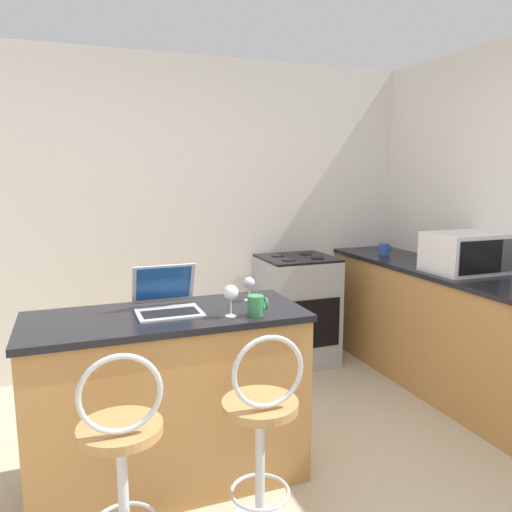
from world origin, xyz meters
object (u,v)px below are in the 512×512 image
Objects in this scene: mug_green at (256,305)px; mug_blue at (384,249)px; bar_stool_far at (261,445)px; wine_glass_short at (249,284)px; laptop at (167,300)px; microwave at (465,253)px; wine_glass_tall at (231,293)px; stove_range at (297,310)px; bar_stool_near at (123,473)px.

mug_blue is at bearing 38.54° from mug_green.
wine_glass_short is (0.19, 0.69, 0.57)m from bar_stool_far.
mug_green reaches higher than mug_blue.
mug_green reaches higher than bar_stool_far.
laptop is 0.63× the size of microwave.
laptop is 2.01× the size of wine_glass_tall.
stove_range is 6.90× the size of wine_glass_short.
laptop is 0.48m from mug_green.
mug_blue is at bearing 33.09° from wine_glass_short.
microwave is 1.99m from wine_glass_tall.
bar_stool_near is at bearing -138.78° from wine_glass_short.
bar_stool_near is 0.94m from wine_glass_tall.
bar_stool_near is 0.89m from laptop.
laptop reaches higher than mug_blue.
laptop is at bearing 141.75° from wine_glass_tall.
bar_stool_near is 1.92× the size of microwave.
mug_green is at bearing -121.94° from stove_range.
stove_range is 9.10× the size of mug_green.
wine_glass_short is at bearing 5.51° from laptop.
bar_stool_far is 2.21m from stove_range.
bar_stool_far is at bearing 0.00° from bar_stool_near.
stove_range is 1.95m from wine_glass_tall.
bar_stool_near is at bearing -115.92° from laptop.
bar_stool_far is 9.60× the size of mug_green.
wine_glass_short is at bearing 54.17° from wine_glass_tall.
bar_stool_far is 2.22m from microwave.
bar_stool_far reaches higher than stove_range.
bar_stool_near is 0.60m from bar_stool_far.
laptop is (0.31, 0.65, 0.53)m from bar_stool_near.
mug_blue is (1.66, 1.08, -0.05)m from wine_glass_short.
stove_range is 0.94m from mug_blue.
bar_stool_far is 0.73m from wine_glass_tall.
microwave reaches higher than mug_blue.
laptop is at bearing -173.38° from microwave.
wine_glass_short reaches higher than mug_blue.
wine_glass_short is (0.07, 0.29, 0.05)m from mug_green.
laptop is at bearing -174.49° from wine_glass_short.
mug_blue reaches higher than bar_stool_near.
mug_blue is (1.72, 1.37, -0.00)m from mug_green.
wine_glass_short is 1.31× the size of mug_blue.
mug_green is (0.72, 0.40, 0.52)m from bar_stool_near.
wine_glass_tall reaches higher than stove_range.
microwave reaches higher than wine_glass_short.
laptop is 3.16× the size of mug_blue.
bar_stool_far is at bearing -105.49° from wine_glass_short.
microwave reaches higher than wine_glass_tall.
laptop reaches higher than wine_glass_short.
bar_stool_far is at bearing -154.93° from microwave.
wine_glass_tall is at bearing 90.27° from bar_stool_far.
microwave reaches higher than laptop.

